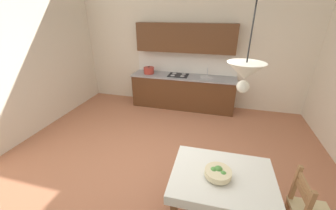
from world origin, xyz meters
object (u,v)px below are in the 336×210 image
(kitchen_cabinetry, at_px, (183,77))
(dining_table, at_px, (221,185))
(pendant_lamp, at_px, (245,72))
(fruit_bowl, at_px, (218,173))

(kitchen_cabinetry, distance_m, dining_table, 3.51)
(pendant_lamp, bearing_deg, kitchen_cabinetry, 108.62)
(fruit_bowl, bearing_deg, dining_table, 34.28)
(dining_table, distance_m, pendant_lamp, 1.40)
(dining_table, bearing_deg, pendant_lamp, -67.31)
(kitchen_cabinetry, height_order, dining_table, kitchen_cabinetry)
(dining_table, height_order, fruit_bowl, fruit_bowl)
(kitchen_cabinetry, relative_size, pendant_lamp, 3.42)
(fruit_bowl, relative_size, pendant_lamp, 0.37)
(fruit_bowl, bearing_deg, kitchen_cabinetry, 107.37)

